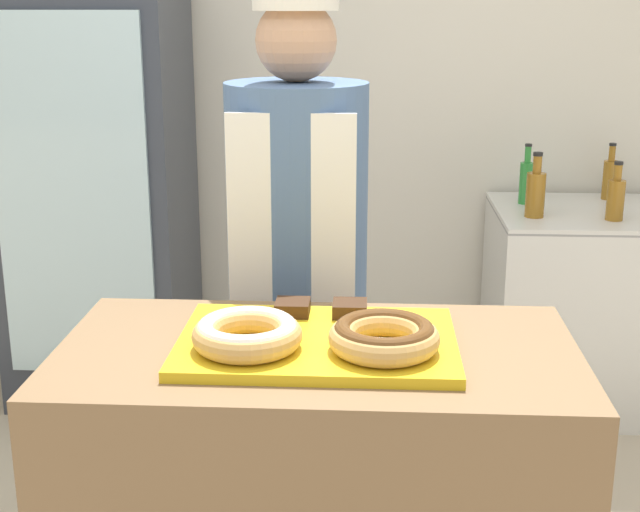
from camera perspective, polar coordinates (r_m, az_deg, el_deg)
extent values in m
cube|color=silver|center=(3.95, 1.73, 11.95)|extent=(8.00, 0.06, 2.70)
cube|color=yellow|center=(1.95, -0.17, -5.57)|extent=(0.60, 0.42, 0.02)
torus|color=tan|center=(1.88, -4.68, -5.08)|extent=(0.23, 0.23, 0.06)
torus|color=white|center=(1.88, -4.69, -4.62)|extent=(0.21, 0.21, 0.04)
torus|color=tan|center=(1.87, 4.12, -5.26)|extent=(0.23, 0.23, 0.06)
torus|color=brown|center=(1.86, 4.13, -4.80)|extent=(0.21, 0.21, 0.04)
cube|color=#382111|center=(2.08, -1.76, -3.31)|extent=(0.08, 0.08, 0.03)
cube|color=#382111|center=(2.08, 1.92, -3.38)|extent=(0.08, 0.08, 0.03)
cylinder|color=#4C4C51|center=(2.73, -1.37, -10.64)|extent=(0.28, 0.28, 0.81)
cylinder|color=#4C6B99|center=(2.49, -1.48, 4.09)|extent=(0.40, 0.40, 0.61)
cube|color=white|center=(2.44, -1.77, -5.94)|extent=(0.34, 0.02, 1.28)
sphere|color=tan|center=(2.44, -1.55, 13.63)|extent=(0.22, 0.22, 0.22)
cube|color=#333842|center=(3.79, -14.03, 3.97)|extent=(0.72, 0.61, 1.74)
cube|color=silver|center=(3.50, -15.55, 3.44)|extent=(0.59, 0.02, 1.39)
cube|color=silver|center=(3.86, 17.21, -3.13)|extent=(0.86, 0.67, 0.82)
cube|color=gray|center=(3.76, 17.70, 2.50)|extent=(0.86, 0.67, 0.01)
cylinder|color=#99661E|center=(3.55, 13.62, 3.81)|extent=(0.07, 0.07, 0.17)
cylinder|color=#99661E|center=(3.53, 13.74, 5.71)|extent=(0.03, 0.03, 0.07)
cylinder|color=black|center=(3.52, 13.79, 6.36)|extent=(0.04, 0.04, 0.01)
cylinder|color=#99661E|center=(3.58, 18.38, 3.41)|extent=(0.07, 0.07, 0.15)
cylinder|color=#99661E|center=(3.56, 18.54, 5.09)|extent=(0.03, 0.03, 0.06)
cylinder|color=black|center=(3.56, 18.59, 5.66)|extent=(0.03, 0.03, 0.01)
cylinder|color=#2D8C38|center=(3.78, 13.05, 4.56)|extent=(0.06, 0.06, 0.17)
cylinder|color=#2D8C38|center=(3.76, 13.17, 6.35)|extent=(0.03, 0.03, 0.07)
cylinder|color=black|center=(3.75, 13.20, 6.92)|extent=(0.03, 0.03, 0.01)
cylinder|color=#99661E|center=(3.96, 18.05, 4.65)|extent=(0.06, 0.06, 0.16)
cylinder|color=#99661E|center=(3.94, 18.19, 6.26)|extent=(0.03, 0.03, 0.06)
cylinder|color=black|center=(3.94, 18.24, 6.80)|extent=(0.03, 0.03, 0.01)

